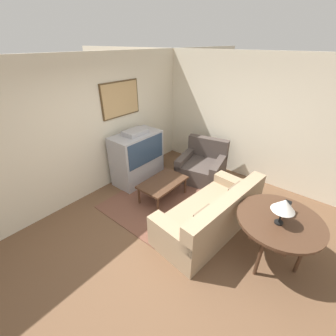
{
  "coord_description": "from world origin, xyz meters",
  "views": [
    {
      "loc": [
        -2.17,
        -1.68,
        2.86
      ],
      "look_at": [
        0.68,
        0.68,
        0.75
      ],
      "focal_mm": 24.0,
      "sensor_mm": 36.0,
      "label": 1
    }
  ],
  "objects_px": {
    "console_table": "(280,223)",
    "table_lamp": "(284,206)",
    "mantel_clock": "(286,208)",
    "couch": "(211,216)",
    "armchair": "(202,166)",
    "coffee_table": "(163,183)",
    "tv": "(137,157)"
  },
  "relations": [
    {
      "from": "console_table",
      "to": "table_lamp",
      "type": "bearing_deg",
      "value": 178.6
    },
    {
      "from": "console_table",
      "to": "mantel_clock",
      "type": "bearing_deg",
      "value": 0.52
    },
    {
      "from": "couch",
      "to": "mantel_clock",
      "type": "distance_m",
      "value": 1.15
    },
    {
      "from": "armchair",
      "to": "table_lamp",
      "type": "relative_size",
      "value": 3.01
    },
    {
      "from": "coffee_table",
      "to": "couch",
      "type": "bearing_deg",
      "value": -96.76
    },
    {
      "from": "tv",
      "to": "console_table",
      "type": "xyz_separation_m",
      "value": [
        -0.29,
        -3.1,
        0.12
      ]
    },
    {
      "from": "coffee_table",
      "to": "table_lamp",
      "type": "bearing_deg",
      "value": -95.22
    },
    {
      "from": "couch",
      "to": "table_lamp",
      "type": "height_order",
      "value": "table_lamp"
    },
    {
      "from": "coffee_table",
      "to": "tv",
      "type": "bearing_deg",
      "value": 78.32
    },
    {
      "from": "armchair",
      "to": "console_table",
      "type": "distance_m",
      "value": 2.46
    },
    {
      "from": "coffee_table",
      "to": "table_lamp",
      "type": "distance_m",
      "value": 2.3
    },
    {
      "from": "tv",
      "to": "couch",
      "type": "height_order",
      "value": "tv"
    },
    {
      "from": "console_table",
      "to": "couch",
      "type": "bearing_deg",
      "value": 92.3
    },
    {
      "from": "coffee_table",
      "to": "console_table",
      "type": "height_order",
      "value": "console_table"
    },
    {
      "from": "couch",
      "to": "coffee_table",
      "type": "xyz_separation_m",
      "value": [
        0.14,
        1.2,
        0.07
      ]
    },
    {
      "from": "table_lamp",
      "to": "couch",
      "type": "bearing_deg",
      "value": 86.67
    },
    {
      "from": "table_lamp",
      "to": "tv",
      "type": "bearing_deg",
      "value": 82.86
    },
    {
      "from": "coffee_table",
      "to": "console_table",
      "type": "relative_size",
      "value": 0.85
    },
    {
      "from": "armchair",
      "to": "coffee_table",
      "type": "distance_m",
      "value": 1.24
    },
    {
      "from": "couch",
      "to": "console_table",
      "type": "distance_m",
      "value": 1.07
    },
    {
      "from": "mantel_clock",
      "to": "table_lamp",
      "type": "bearing_deg",
      "value": 179.82
    },
    {
      "from": "armchair",
      "to": "console_table",
      "type": "xyz_separation_m",
      "value": [
        -1.33,
        -2.03,
        0.42
      ]
    },
    {
      "from": "mantel_clock",
      "to": "coffee_table",
      "type": "bearing_deg",
      "value": 91.74
    },
    {
      "from": "coffee_table",
      "to": "console_table",
      "type": "xyz_separation_m",
      "value": [
        -0.1,
        -2.19,
        0.33
      ]
    },
    {
      "from": "tv",
      "to": "mantel_clock",
      "type": "height_order",
      "value": "tv"
    },
    {
      "from": "console_table",
      "to": "table_lamp",
      "type": "height_order",
      "value": "table_lamp"
    },
    {
      "from": "coffee_table",
      "to": "mantel_clock",
      "type": "height_order",
      "value": "mantel_clock"
    },
    {
      "from": "console_table",
      "to": "mantel_clock",
      "type": "relative_size",
      "value": 6.8
    },
    {
      "from": "tv",
      "to": "mantel_clock",
      "type": "xyz_separation_m",
      "value": [
        -0.12,
        -3.1,
        0.27
      ]
    },
    {
      "from": "couch",
      "to": "mantel_clock",
      "type": "relative_size",
      "value": 12.27
    },
    {
      "from": "table_lamp",
      "to": "armchair",
      "type": "bearing_deg",
      "value": 54.87
    },
    {
      "from": "table_lamp",
      "to": "mantel_clock",
      "type": "relative_size",
      "value": 2.29
    }
  ]
}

